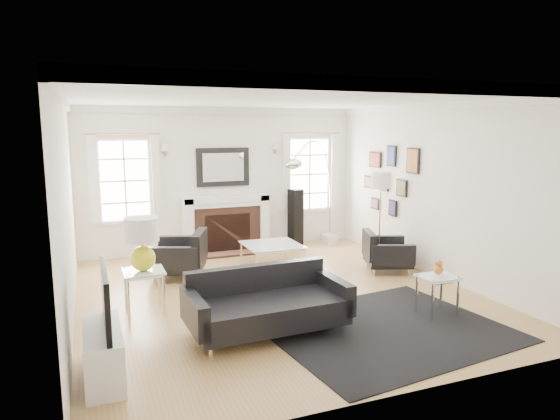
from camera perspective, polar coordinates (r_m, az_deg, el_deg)
name	(u,v)px	position (r m, az deg, el deg)	size (l,w,h in m)	color
floor	(277,294)	(7.39, -0.31, -9.61)	(6.00, 6.00, 0.00)	#A87C46
back_wall	(223,180)	(9.90, -6.57, 3.47)	(5.50, 0.04, 2.80)	white
front_wall	(402,245)	(4.44, 13.74, -3.91)	(5.50, 0.04, 2.80)	white
left_wall	(67,211)	(6.60, -23.19, -0.12)	(0.04, 6.00, 2.80)	white
right_wall	(436,191)	(8.44, 17.41, 2.10)	(0.04, 6.00, 2.80)	white
ceiling	(277,99)	(7.00, -0.33, 12.62)	(5.50, 6.00, 0.02)	white
crown_molding	(277,103)	(7.00, -0.33, 12.13)	(5.50, 6.00, 0.12)	white
fireplace	(226,224)	(9.82, -6.17, -1.63)	(1.70, 0.69, 1.11)	white
mantel_mirror	(223,167)	(9.83, -6.53, 4.89)	(1.05, 0.07, 0.75)	black
window_left	(125,180)	(9.54, -17.31, 3.24)	(1.24, 0.15, 1.62)	white
window_right	(309,174)	(10.47, 3.36, 4.15)	(1.24, 0.15, 1.62)	white
gallery_wall	(389,176)	(9.44, 12.38, 3.85)	(0.04, 1.73, 1.29)	black
tv_unit	(104,346)	(5.25, -19.50, -14.44)	(0.35, 1.00, 1.09)	white
area_rug	(386,329)	(6.31, 11.99, -13.16)	(2.73, 2.27, 0.01)	black
sofa	(266,305)	(6.00, -1.63, -10.78)	(1.92, 0.95, 0.62)	black
armchair_left	(182,256)	(8.28, -11.19, -5.19)	(1.09, 1.16, 0.62)	black
armchair_right	(385,253)	(8.68, 11.88, -4.81)	(0.96, 1.02, 0.56)	black
coffee_table	(272,246)	(8.65, -0.91, -4.13)	(0.94, 0.94, 0.42)	silver
side_table_left	(144,279)	(6.78, -15.29, -7.58)	(0.52, 0.52, 0.57)	silver
nesting_table	(438,285)	(6.79, 17.57, -8.13)	(0.48, 0.40, 0.53)	silver
gourd_lamp	(142,240)	(6.66, -15.48, -3.37)	(0.44, 0.44, 0.70)	yellow
orange_vase	(438,268)	(6.73, 17.66, -6.34)	(0.12, 0.12, 0.19)	#C26418
arc_floor_lamp	(313,191)	(9.59, 3.82, 2.22)	(1.59, 1.47, 2.25)	white
stick_floor_lamp	(381,185)	(8.73, 11.46, 2.81)	(0.34, 0.34, 1.66)	#C48444
speaker_tower	(296,218)	(10.14, 1.79, -0.95)	(0.24, 0.24, 1.18)	black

